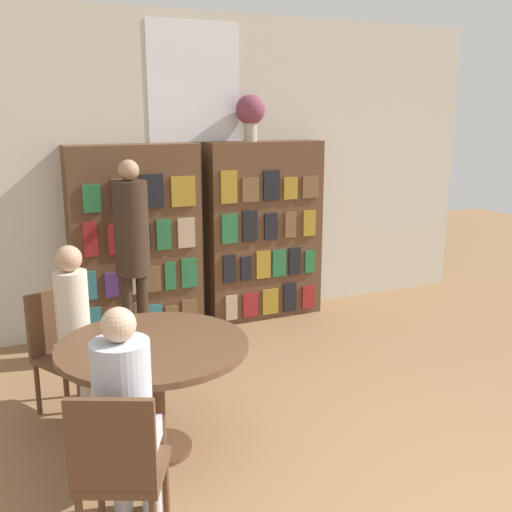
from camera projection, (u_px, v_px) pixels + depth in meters
wall_back at (195, 172)px, 5.86m from camera, size 6.40×0.07×3.00m
bookshelf_left at (136, 243)px, 5.57m from camera, size 1.20×0.34×1.80m
bookshelf_right at (264, 231)px, 6.10m from camera, size 1.20×0.34×1.80m
flower_vase at (250, 112)px, 5.77m from camera, size 0.29×0.29×0.44m
reading_table at (154, 362)px, 3.65m from camera, size 1.16×1.16×0.72m
chair_near_camera at (119, 466)px, 2.78m from camera, size 0.53×0.53×0.88m
chair_left_side at (63, 345)px, 4.21m from camera, size 0.54×0.54×0.88m
seated_reader_left at (78, 325)px, 4.06m from camera, size 0.35×0.39×1.22m
seated_reader_right at (125, 407)px, 2.91m from camera, size 0.39×0.42×1.21m
librarian_standing at (132, 239)px, 5.04m from camera, size 0.29×0.56×1.71m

